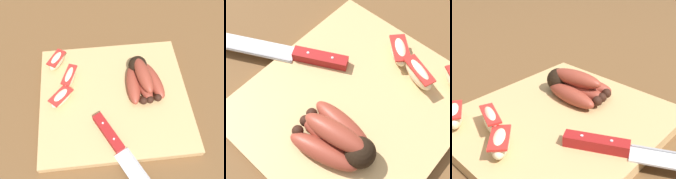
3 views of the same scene
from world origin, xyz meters
The scene contains 7 objects.
ground_plane centered at (0.00, 0.00, 0.00)m, with size 6.00×6.00×0.00m, color brown.
cutting_board centered at (-0.01, 0.00, 0.01)m, with size 0.36×0.33×0.02m, color tan.
banana_bunch centered at (0.06, 0.03, 0.04)m, with size 0.10×0.13×0.06m.
chefs_knife centered at (-0.01, -0.14, 0.03)m, with size 0.15×0.26×0.02m.
apple_wedge_near centered at (-0.12, 0.05, 0.04)m, with size 0.04×0.07×0.04m.
apple_wedge_middle centered at (-0.14, 0.00, 0.04)m, with size 0.06×0.07×0.03m.
apple_wedge_far centered at (-0.15, 0.11, 0.04)m, with size 0.05×0.07×0.04m.
Camera 3 is at (-0.32, -0.30, 0.31)m, focal length 46.73 mm.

